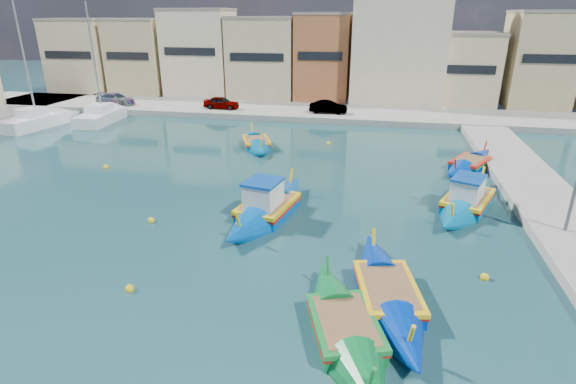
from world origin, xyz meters
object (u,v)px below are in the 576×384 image
(luzzu_green, at_px, (256,144))
(yacht_midnorth, at_px, (50,119))
(luzzu_blue_south, at_px, (387,295))
(luzzu_blue_cabin, at_px, (268,209))
(luzzu_turquoise_cabin, at_px, (467,201))
(yacht_north, at_px, (110,114))
(luzzu_cyan_south, at_px, (345,331))
(church_block, at_px, (399,30))
(luzzu_cyan_mid, at_px, (470,164))

(luzzu_green, distance_m, yacht_midnorth, 22.56)
(luzzu_blue_south, bearing_deg, luzzu_blue_cabin, 133.43)
(luzzu_turquoise_cabin, relative_size, yacht_midnorth, 0.75)
(luzzu_blue_cabin, xyz_separation_m, luzzu_blue_south, (6.29, -6.64, -0.13))
(luzzu_green, distance_m, yacht_north, 19.21)
(luzzu_cyan_south, bearing_deg, luzzu_blue_south, 59.33)
(luzzu_blue_cabin, bearing_deg, luzzu_cyan_south, -61.55)
(luzzu_cyan_south, bearing_deg, church_block, 87.07)
(church_block, distance_m, luzzu_cyan_south, 43.95)
(luzzu_blue_south, xyz_separation_m, yacht_midnorth, (-32.66, 23.60, 0.23))
(yacht_midnorth, bearing_deg, luzzu_cyan_south, -39.72)
(luzzu_blue_south, xyz_separation_m, luzzu_cyan_south, (-1.41, -2.37, -0.00))
(luzzu_cyan_mid, bearing_deg, church_block, 101.89)
(church_block, relative_size, yacht_north, 1.57)
(church_block, relative_size, luzzu_cyan_mid, 2.45)
(luzzu_blue_cabin, distance_m, luzzu_cyan_mid, 16.09)
(luzzu_blue_cabin, bearing_deg, yacht_north, 137.16)
(luzzu_green, bearing_deg, luzzu_cyan_south, -67.60)
(luzzu_blue_cabin, relative_size, yacht_north, 0.79)
(luzzu_turquoise_cabin, xyz_separation_m, luzzu_green, (-14.85, 9.67, -0.11))
(luzzu_cyan_mid, bearing_deg, luzzu_blue_cabin, -138.37)
(church_block, distance_m, luzzu_green, 25.32)
(church_block, height_order, luzzu_green, church_block)
(luzzu_turquoise_cabin, xyz_separation_m, yacht_midnorth, (-37.05, 13.67, 0.13))
(luzzu_green, bearing_deg, yacht_north, 157.46)
(luzzu_blue_cabin, height_order, yacht_north, yacht_north)
(luzzu_green, distance_m, luzzu_cyan_south, 23.76)
(luzzu_cyan_mid, bearing_deg, luzzu_cyan_south, -109.93)
(luzzu_turquoise_cabin, distance_m, luzzu_cyan_south, 13.59)
(church_block, xyz_separation_m, luzzu_cyan_mid, (4.93, -23.43, -8.16))
(luzzu_cyan_mid, bearing_deg, yacht_north, 164.17)
(luzzu_green, xyz_separation_m, luzzu_cyan_south, (9.05, -21.97, 0.01))
(luzzu_turquoise_cabin, relative_size, luzzu_green, 1.22)
(church_block, bearing_deg, luzzu_green, -118.02)
(luzzu_cyan_mid, relative_size, luzzu_green, 1.01)
(luzzu_blue_cabin, bearing_deg, luzzu_cyan_mid, 41.63)
(church_block, bearing_deg, luzzu_cyan_south, -92.93)
(luzzu_turquoise_cabin, relative_size, luzzu_blue_cabin, 0.99)
(luzzu_turquoise_cabin, bearing_deg, luzzu_blue_south, -113.86)
(luzzu_blue_south, relative_size, yacht_midnorth, 0.72)
(yacht_north, bearing_deg, yacht_midnorth, -142.98)
(luzzu_blue_cabin, distance_m, yacht_north, 29.88)
(church_block, height_order, luzzu_turquoise_cabin, church_block)
(luzzu_turquoise_cabin, distance_m, yacht_north, 36.77)
(yacht_north, height_order, yacht_midnorth, yacht_midnorth)
(luzzu_blue_south, distance_m, yacht_midnorth, 40.29)
(luzzu_cyan_mid, height_order, luzzu_green, luzzu_green)
(luzzu_cyan_south, bearing_deg, luzzu_cyan_mid, 70.07)
(luzzu_green, height_order, luzzu_cyan_south, luzzu_cyan_south)
(yacht_north, bearing_deg, luzzu_cyan_mid, -15.83)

